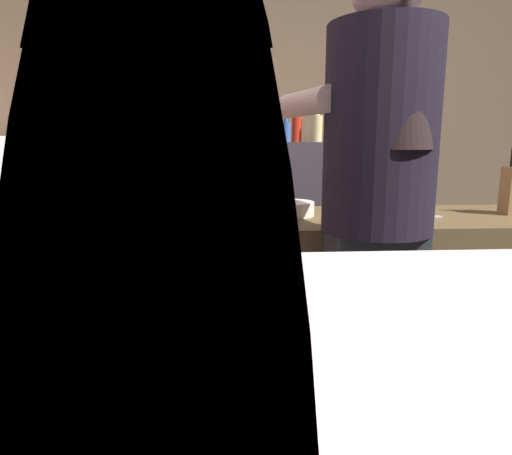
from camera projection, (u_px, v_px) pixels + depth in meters
name	position (u px, v px, depth m)	size (l,w,h in m)	color
wall_back	(261.00, 119.00, 3.33)	(5.20, 0.10, 2.70)	brown
prep_counter	(368.00, 316.00, 1.95)	(2.10, 0.60, 0.88)	brown
back_shelf	(280.00, 226.00, 3.20)	(0.90, 0.36, 1.18)	#373138
bartender	(378.00, 200.00, 1.39)	(0.49, 0.55, 1.74)	#262B30
mixing_bowl	(289.00, 209.00, 1.87)	(0.21, 0.21, 0.06)	beige
chefs_knife	(411.00, 216.00, 1.82)	(0.24, 0.03, 0.01)	silver
pint_glass_far	(120.00, 337.00, 0.08)	(0.08, 0.08, 0.15)	#B26D1C
bottle_hot_sauce	(317.00, 127.00, 3.08)	(0.08, 0.08, 0.26)	#D8CC84
bottle_vinegar	(297.00, 127.00, 3.13)	(0.07, 0.07, 0.27)	red
bottle_soy	(274.00, 129.00, 3.02)	(0.07, 0.07, 0.22)	#2A6397
bottle_olive_oil	(286.00, 131.00, 3.08)	(0.06, 0.06, 0.19)	#38579C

